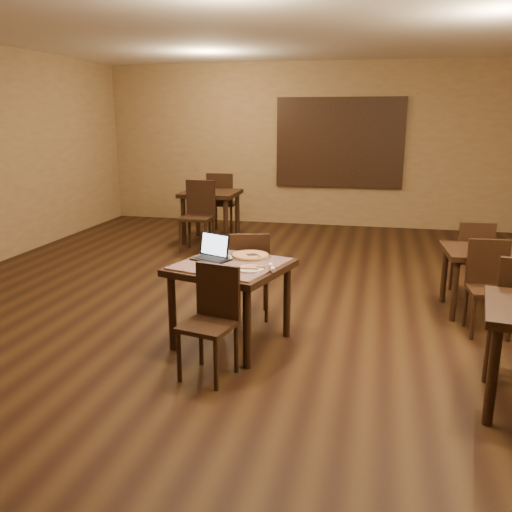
% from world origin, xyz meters
% --- Properties ---
extents(ground, '(10.00, 10.00, 0.00)m').
position_xyz_m(ground, '(0.00, 0.00, 0.00)').
color(ground, black).
rests_on(ground, ground).
extents(wall_back, '(8.00, 0.02, 3.00)m').
position_xyz_m(wall_back, '(0.00, 5.00, 1.50)').
color(wall_back, olive).
rests_on(wall_back, ground).
extents(ceiling, '(8.00, 10.00, 0.02)m').
position_xyz_m(ceiling, '(0.00, 0.00, 3.00)').
color(ceiling, silver).
rests_on(ceiling, wall_back).
extents(mural, '(2.34, 0.05, 1.64)m').
position_xyz_m(mural, '(0.50, 4.96, 1.55)').
color(mural, '#245F87').
rests_on(mural, wall_back).
extents(tiled_table, '(1.14, 1.14, 0.76)m').
position_xyz_m(tiled_table, '(0.02, -0.82, 0.66)').
color(tiled_table, black).
rests_on(tiled_table, ground).
extents(chair_main_near, '(0.46, 0.46, 0.89)m').
position_xyz_m(chair_main_near, '(0.03, -1.45, 0.50)').
color(chair_main_near, black).
rests_on(chair_main_near, ground).
extents(chair_main_far, '(0.48, 0.48, 0.92)m').
position_xyz_m(chair_main_far, '(0.04, -0.20, 0.52)').
color(chair_main_far, black).
rests_on(chair_main_far, ground).
extents(laptop, '(0.39, 0.37, 0.22)m').
position_xyz_m(laptop, '(-0.18, -0.72, 0.82)').
color(laptop, black).
rests_on(laptop, tiled_table).
extents(plate, '(0.24, 0.24, 0.01)m').
position_xyz_m(plate, '(0.24, -1.00, 0.77)').
color(plate, white).
rests_on(plate, tiled_table).
extents(pizza_slice, '(0.19, 0.19, 0.02)m').
position_xyz_m(pizza_slice, '(0.24, -1.00, 0.79)').
color(pizza_slice, beige).
rests_on(pizza_slice, plate).
extents(pizza_pan, '(0.39, 0.39, 0.01)m').
position_xyz_m(pizza_pan, '(0.14, -0.58, 0.77)').
color(pizza_pan, silver).
rests_on(pizza_pan, tiled_table).
extents(pizza_whole, '(0.34, 0.34, 0.02)m').
position_xyz_m(pizza_whole, '(0.14, -0.58, 0.78)').
color(pizza_whole, beige).
rests_on(pizza_whole, pizza_pan).
extents(spatula, '(0.18, 0.23, 0.01)m').
position_xyz_m(spatula, '(0.16, -0.60, 0.79)').
color(spatula, silver).
rests_on(spatula, pizza_whole).
extents(napkin_roll, '(0.10, 0.19, 0.04)m').
position_xyz_m(napkin_roll, '(0.42, -0.96, 0.78)').
color(napkin_roll, white).
rests_on(napkin_roll, tiled_table).
extents(other_table_a, '(0.79, 0.79, 0.69)m').
position_xyz_m(other_table_a, '(2.34, 0.52, 0.57)').
color(other_table_a, black).
rests_on(other_table_a, ground).
extents(other_table_a_chair_near, '(0.41, 0.41, 0.89)m').
position_xyz_m(other_table_a_chair_near, '(2.34, 0.00, 0.50)').
color(other_table_a_chair_near, black).
rests_on(other_table_a_chair_near, ground).
extents(other_table_a_chair_far, '(0.41, 0.41, 0.89)m').
position_xyz_m(other_table_a_chair_far, '(2.35, 1.04, 0.50)').
color(other_table_a_chair_far, black).
rests_on(other_table_a_chair_far, ground).
extents(other_table_b, '(0.89, 0.89, 0.83)m').
position_xyz_m(other_table_b, '(-1.43, 3.16, 0.69)').
color(other_table_b, black).
rests_on(other_table_b, ground).
extents(other_table_b_chair_near, '(0.47, 0.47, 1.08)m').
position_xyz_m(other_table_b_chair_near, '(-1.43, 2.53, 0.61)').
color(other_table_b_chair_near, black).
rests_on(other_table_b_chair_near, ground).
extents(other_table_b_chair_far, '(0.47, 0.47, 1.08)m').
position_xyz_m(other_table_b_chair_far, '(-1.43, 3.79, 0.61)').
color(other_table_b_chair_far, black).
rests_on(other_table_b_chair_far, ground).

